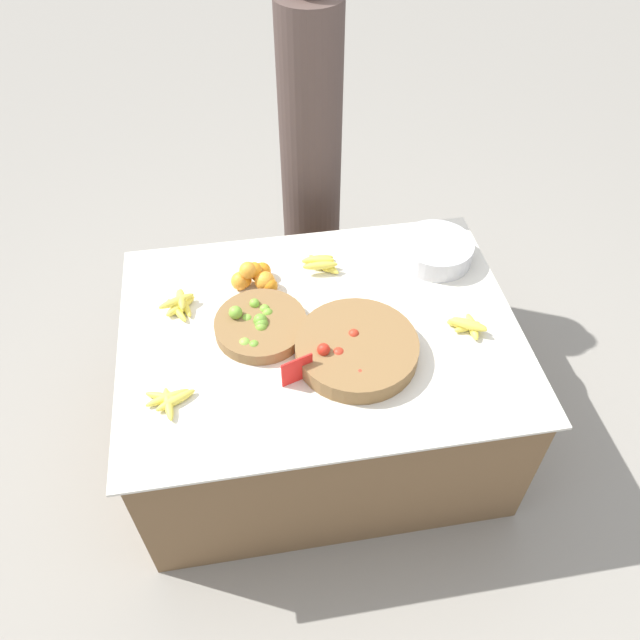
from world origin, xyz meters
TOP-DOWN VIEW (x-y plane):
  - ground_plane at (0.00, 0.00)m, footprint 12.00×12.00m
  - market_table at (0.00, 0.00)m, footprint 1.54×1.17m
  - lime_bowl at (-0.23, 0.03)m, footprint 0.35×0.35m
  - tomato_basket at (0.11, -0.15)m, footprint 0.46×0.46m
  - orange_pile at (-0.22, 0.28)m, footprint 0.19×0.16m
  - metal_bowl at (0.56, 0.32)m, footprint 0.31×0.31m
  - price_sign at (-0.12, -0.23)m, footprint 0.12×0.04m
  - banana_bunch_middle_left at (0.06, 0.35)m, footprint 0.16×0.16m
  - banana_bunch_front_left at (-0.57, -0.26)m, footprint 0.18×0.15m
  - banana_bunch_back_center at (-0.53, 0.20)m, footprint 0.15×0.19m
  - banana_bunch_front_right at (0.56, -0.10)m, footprint 0.15×0.14m
  - vendor_person at (0.11, 0.94)m, footprint 0.29×0.29m

SIDE VIEW (x-z plane):
  - ground_plane at x=0.00m, z-range 0.00..0.00m
  - market_table at x=0.00m, z-range 0.00..0.69m
  - banana_bunch_front_left at x=-0.57m, z-range 0.69..0.72m
  - banana_bunch_back_center at x=-0.53m, z-range 0.69..0.75m
  - banana_bunch_front_right at x=0.56m, z-range 0.69..0.75m
  - banana_bunch_middle_left at x=0.06m, z-range 0.69..0.75m
  - lime_bowl at x=-0.23m, z-range 0.67..0.77m
  - tomato_basket at x=0.11m, z-range 0.68..0.79m
  - metal_bowl at x=0.56m, z-range 0.69..0.79m
  - orange_pile at x=-0.22m, z-range 0.68..0.80m
  - price_sign at x=-0.12m, z-range 0.69..0.81m
  - vendor_person at x=0.11m, z-range -0.05..1.68m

